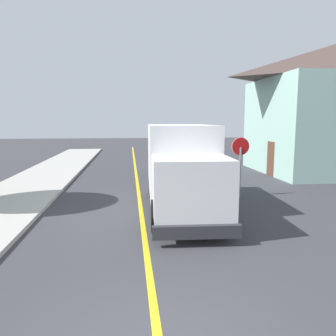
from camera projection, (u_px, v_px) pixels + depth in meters
centre_line_yellow at (139, 197)px, 14.73m from camera, size 0.16×56.00×0.01m
box_truck at (181, 163)px, 12.43m from camera, size 2.72×7.28×3.20m
parked_car_near at (178, 165)px, 19.18m from camera, size 1.97×4.47×1.67m
parked_car_mid at (166, 154)px, 25.88m from camera, size 1.85×4.42×1.67m
stop_sign at (240, 155)px, 14.46m from camera, size 0.80×0.10×2.65m
house_across_street at (336, 106)px, 21.25m from camera, size 10.28×8.54×8.21m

